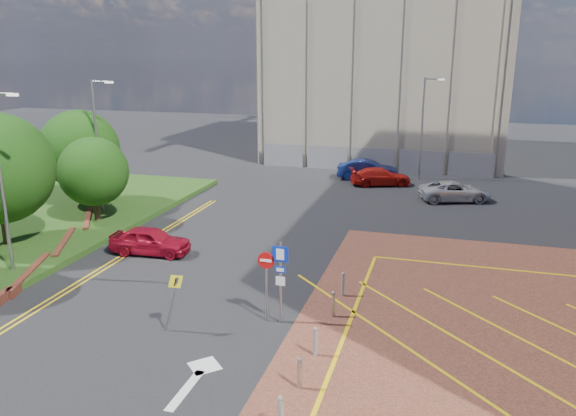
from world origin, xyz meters
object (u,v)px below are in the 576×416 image
at_px(tree_d, 80,149).
at_px(car_red_left, 150,241).
at_px(tree_c, 93,172).
at_px(warning_sign, 173,296).
at_px(car_red_back, 381,177).
at_px(car_silver_back, 455,191).
at_px(lamp_left_far, 98,141).
at_px(car_blue_back, 368,170).
at_px(lamp_left_near, 1,176).
at_px(sign_cluster, 275,274).
at_px(lamp_back, 423,125).

distance_m(tree_d, car_red_left, 11.23).
relative_size(tree_c, tree_d, 0.81).
relative_size(warning_sign, car_red_back, 0.49).
height_order(warning_sign, car_silver_back, warning_sign).
bearing_deg(car_red_left, car_red_back, -31.38).
bearing_deg(car_red_left, lamp_left_far, 44.10).
bearing_deg(car_blue_back, warning_sign, 168.80).
height_order(lamp_left_near, lamp_left_far, same).
bearing_deg(car_red_back, tree_d, 104.20).
relative_size(lamp_left_far, warning_sign, 3.56).
height_order(lamp_left_near, car_silver_back, lamp_left_near).
bearing_deg(lamp_left_near, tree_c, 97.69).
relative_size(tree_d, car_blue_back, 1.27).
xyz_separation_m(tree_c, car_blue_back, (13.54, 16.65, -2.40)).
distance_m(car_blue_back, car_red_back, 2.10).
xyz_separation_m(lamp_left_near, sign_cluster, (12.72, -1.02, -2.71)).
bearing_deg(car_silver_back, warning_sign, 137.95).
bearing_deg(sign_cluster, car_red_back, 87.65).
distance_m(tree_c, car_silver_back, 23.47).
height_order(lamp_left_far, car_red_left, lamp_left_far).
distance_m(tree_c, warning_sign, 15.15).
distance_m(car_red_left, car_silver_back, 21.18).
height_order(lamp_left_far, warning_sign, lamp_left_far).
relative_size(sign_cluster, car_red_left, 0.79).
bearing_deg(car_blue_back, tree_d, 124.64).
distance_m(tree_d, lamp_left_near, 11.76).
bearing_deg(car_blue_back, car_red_left, 153.48).
height_order(lamp_back, warning_sign, lamp_back).
bearing_deg(tree_d, tree_c, -45.00).
distance_m(lamp_left_near, sign_cluster, 13.04).
bearing_deg(lamp_back, car_silver_back, -67.36).
bearing_deg(lamp_left_far, warning_sign, -48.15).
relative_size(sign_cluster, car_blue_back, 0.67).
height_order(tree_c, car_blue_back, tree_c).
relative_size(car_blue_back, car_silver_back, 0.99).
height_order(lamp_back, sign_cluster, lamp_back).
xyz_separation_m(warning_sign, car_blue_back, (3.03, 27.42, -0.64)).
bearing_deg(warning_sign, car_red_left, 124.92).
height_order(tree_c, car_red_back, tree_c).
bearing_deg(lamp_back, lamp_left_near, -122.40).
height_order(tree_c, car_silver_back, tree_c).
xyz_separation_m(lamp_back, car_red_left, (-12.07, -21.60, -3.67)).
bearing_deg(car_silver_back, car_red_back, 39.98).
distance_m(lamp_back, warning_sign, 29.77).
height_order(warning_sign, car_red_left, warning_sign).
bearing_deg(lamp_left_far, car_red_left, -41.06).
xyz_separation_m(car_blue_back, car_red_back, (1.24, -1.70, -0.12)).
relative_size(lamp_left_near, sign_cluster, 2.50).
bearing_deg(car_silver_back, car_red_left, 117.37).
height_order(lamp_left_far, lamp_back, lamp_left_far).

